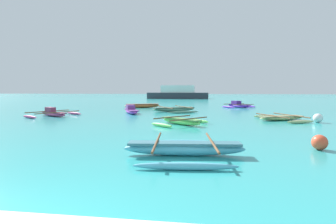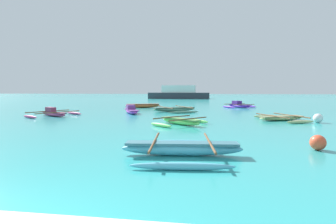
# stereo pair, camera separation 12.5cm
# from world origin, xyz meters

# --- Properties ---
(moored_boat_0) EXTENTS (3.76, 3.39, 0.47)m
(moored_boat_0) POSITION_xyz_m (2.35, 5.32, 0.21)
(moored_boat_0) COLOR #54B2CE
(moored_boat_0) RESTS_ON ground_plane
(moored_boat_1) EXTENTS (3.51, 4.18, 0.67)m
(moored_boat_1) POSITION_xyz_m (-8.43, 15.92, 0.22)
(moored_boat_1) COLOR #D04881
(moored_boat_1) RESTS_ON ground_plane
(moored_boat_2) EXTENTS (3.93, 1.86, 0.44)m
(moored_boat_2) POSITION_xyz_m (-3.80, 25.88, 0.24)
(moored_boat_2) COLOR #D36733
(moored_boat_2) RESTS_ON ground_plane
(moored_boat_3) EXTENTS (3.26, 4.14, 0.34)m
(moored_boat_3) POSITION_xyz_m (8.06, 15.54, 0.16)
(moored_boat_3) COLOR #C6D18A
(moored_boat_3) RESTS_ON ground_plane
(moored_boat_4) EXTENTS (4.59, 5.21, 0.44)m
(moored_boat_4) POSITION_xyz_m (0.26, 21.55, 0.20)
(moored_boat_4) COLOR #62967D
(moored_boat_4) RESTS_ON ground_plane
(moored_boat_5) EXTENTS (3.35, 3.48, 0.42)m
(moored_boat_5) POSITION_xyz_m (1.64, 12.45, 0.19)
(moored_boat_5) COLOR #82E96B
(moored_boat_5) RESTS_ON ground_plane
(moored_boat_6) EXTENTS (3.86, 3.57, 0.74)m
(moored_boat_6) POSITION_xyz_m (6.88, 27.92, 0.25)
(moored_boat_6) COLOR #682AC9
(moored_boat_6) RESTS_ON ground_plane
(moored_boat_7) EXTENTS (2.14, 3.28, 0.70)m
(moored_boat_7) POSITION_xyz_m (-3.18, 19.12, 0.25)
(moored_boat_7) COLOR #C051E4
(moored_boat_7) RESTS_ON ground_plane
(mooring_buoy_0) EXTENTS (0.56, 0.56, 0.56)m
(mooring_buoy_0) POSITION_xyz_m (9.90, 14.44, 0.28)
(mooring_buoy_0) COLOR white
(mooring_buoy_0) RESTS_ON ground_plane
(mooring_buoy_1) EXTENTS (0.51, 0.51, 0.51)m
(mooring_buoy_1) POSITION_xyz_m (6.79, 6.66, 0.26)
(mooring_buoy_1) COLOR #E54C2D
(mooring_buoy_1) RESTS_ON ground_plane
(distant_ferry) EXTENTS (13.52, 2.98, 2.98)m
(distant_ferry) POSITION_xyz_m (-2.73, 55.92, 1.21)
(distant_ferry) COLOR #2D333D
(distant_ferry) RESTS_ON ground_plane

